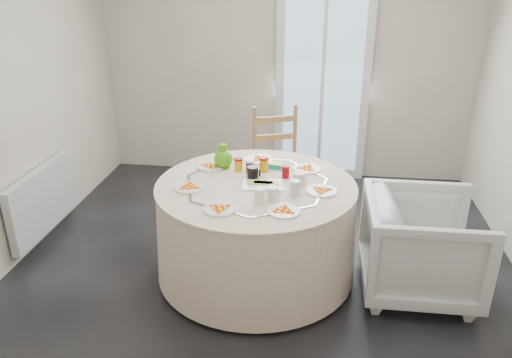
# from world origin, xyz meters

# --- Properties ---
(floor) EXTENTS (4.00, 4.00, 0.00)m
(floor) POSITION_xyz_m (0.00, 0.00, 0.00)
(floor) COLOR black
(floor) RESTS_ON ground
(wall_back) EXTENTS (4.00, 0.02, 2.60)m
(wall_back) POSITION_xyz_m (0.00, 2.00, 1.30)
(wall_back) COLOR #BCB5A3
(wall_back) RESTS_ON floor
(wall_left) EXTENTS (0.02, 4.00, 2.60)m
(wall_left) POSITION_xyz_m (-2.00, 0.00, 1.30)
(wall_left) COLOR #BCB5A3
(wall_left) RESTS_ON floor
(glass_door) EXTENTS (1.00, 0.08, 2.10)m
(glass_door) POSITION_xyz_m (0.40, 1.95, 1.05)
(glass_door) COLOR silver
(glass_door) RESTS_ON floor
(radiator) EXTENTS (0.07, 1.00, 0.55)m
(radiator) POSITION_xyz_m (-1.94, 0.20, 0.38)
(radiator) COLOR silver
(radiator) RESTS_ON floor
(table) EXTENTS (1.52, 1.52, 0.77)m
(table) POSITION_xyz_m (-0.06, -0.09, 0.38)
(table) COLOR #FDE2CA
(table) RESTS_ON floor
(wooden_chair) EXTENTS (0.58, 0.57, 1.03)m
(wooden_chair) POSITION_xyz_m (0.03, 0.97, 0.47)
(wooden_chair) COLOR #B26947
(wooden_chair) RESTS_ON floor
(armchair) EXTENTS (0.75, 0.80, 0.82)m
(armchair) POSITION_xyz_m (1.16, -0.17, 0.39)
(armchair) COLOR silver
(armchair) RESTS_ON floor
(place_settings) EXTENTS (1.41, 1.41, 0.02)m
(place_settings) POSITION_xyz_m (-0.06, -0.09, 0.77)
(place_settings) COLOR silver
(place_settings) RESTS_ON table
(jar_cluster) EXTENTS (0.46, 0.31, 0.12)m
(jar_cluster) POSITION_xyz_m (-0.05, 0.10, 0.82)
(jar_cluster) COLOR #9B4720
(jar_cluster) RESTS_ON table
(butter_tub) EXTENTS (0.13, 0.10, 0.04)m
(butter_tub) POSITION_xyz_m (0.06, 0.24, 0.79)
(butter_tub) COLOR #1198AC
(butter_tub) RESTS_ON table
(green_pitcher) EXTENTS (0.15, 0.15, 0.19)m
(green_pitcher) POSITION_xyz_m (-0.35, 0.20, 0.87)
(green_pitcher) COLOR #489D11
(green_pitcher) RESTS_ON table
(cheese_platter) EXTENTS (0.32, 0.22, 0.04)m
(cheese_platter) POSITION_xyz_m (-0.00, -0.11, 0.77)
(cheese_platter) COLOR white
(cheese_platter) RESTS_ON table
(mugs_glasses) EXTENTS (0.75, 0.75, 0.12)m
(mugs_glasses) POSITION_xyz_m (0.09, -0.11, 0.81)
(mugs_glasses) COLOR gray
(mugs_glasses) RESTS_ON table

